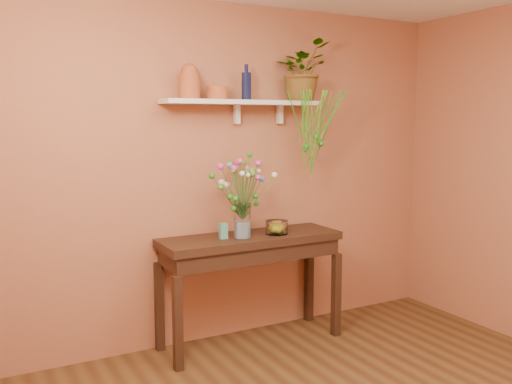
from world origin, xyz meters
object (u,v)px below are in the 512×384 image
object	(u,v)px
bouquet	(241,179)
sideboard	(251,251)
spider_plant	(302,71)
blue_bottle	(246,86)
glass_bowl	(277,228)
glass_vase	(242,223)
terracotta_jug	(189,82)

from	to	relation	value
bouquet	sideboard	bearing A→B (deg)	18.32
spider_plant	bouquet	bearing A→B (deg)	-167.72
spider_plant	bouquet	size ratio (longest dim) A/B	0.96
sideboard	bouquet	world-z (taller)	bouquet
blue_bottle	bouquet	world-z (taller)	blue_bottle
sideboard	glass_bowl	size ratio (longest dim) A/B	8.13
spider_plant	glass_vase	size ratio (longest dim) A/B	1.81
glass_bowl	bouquet	bearing A→B (deg)	175.78
terracotta_jug	blue_bottle	size ratio (longest dim) A/B	0.94
terracotta_jug	glass_vase	bearing A→B (deg)	-22.34
blue_bottle	glass_vase	distance (m)	1.07
blue_bottle	spider_plant	bearing A→B (deg)	-0.20
sideboard	terracotta_jug	size ratio (longest dim) A/B	5.62
glass_vase	sideboard	bearing A→B (deg)	26.17
bouquet	glass_bowl	bearing A→B (deg)	-4.22
glass_bowl	glass_vase	bearing A→B (deg)	178.40
terracotta_jug	spider_plant	bearing A→B (deg)	0.17
blue_bottle	glass_bowl	world-z (taller)	blue_bottle
glass_bowl	sideboard	bearing A→B (deg)	164.75
sideboard	blue_bottle	size ratio (longest dim) A/B	5.27
spider_plant	bouquet	world-z (taller)	spider_plant
terracotta_jug	spider_plant	world-z (taller)	spider_plant
spider_plant	bouquet	xyz separation A→B (m)	(-0.63, -0.14, -0.85)
sideboard	bouquet	distance (m)	0.59
spider_plant	glass_bowl	world-z (taller)	spider_plant
sideboard	glass_vase	world-z (taller)	glass_vase
sideboard	blue_bottle	distance (m)	1.30
sideboard	terracotta_jug	distance (m)	1.39
sideboard	glass_vase	xyz separation A→B (m)	(-0.10, -0.05, 0.24)
sideboard	glass_vase	distance (m)	0.27
spider_plant	glass_vase	world-z (taller)	spider_plant
bouquet	blue_bottle	bearing A→B (deg)	49.22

